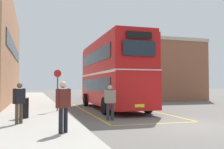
{
  "coord_description": "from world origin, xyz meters",
  "views": [
    {
      "loc": [
        -6.35,
        -9.21,
        1.7
      ],
      "look_at": [
        -0.73,
        9.15,
        2.47
      ],
      "focal_mm": 41.37,
      "sensor_mm": 36.0,
      "label": 1
    }
  ],
  "objects_px": {
    "double_decker_bus": "(112,73)",
    "pedestrian_waiting_near": "(19,100)",
    "single_deck_bus": "(106,85)",
    "pedestrian_waiting_far": "(63,103)",
    "litter_bin": "(24,108)",
    "pedestrian_boarding": "(110,100)",
    "bus_stop_sign": "(57,86)"
  },
  "relations": [
    {
      "from": "pedestrian_boarding",
      "to": "pedestrian_waiting_far",
      "type": "distance_m",
      "value": 4.26
    },
    {
      "from": "double_decker_bus",
      "to": "litter_bin",
      "type": "bearing_deg",
      "value": -141.72
    },
    {
      "from": "double_decker_bus",
      "to": "pedestrian_waiting_far",
      "type": "xyz_separation_m",
      "value": [
        -4.37,
        -8.78,
        -1.41
      ]
    },
    {
      "from": "double_decker_bus",
      "to": "pedestrian_boarding",
      "type": "xyz_separation_m",
      "value": [
        -1.77,
        -5.41,
        -1.54
      ]
    },
    {
      "from": "pedestrian_waiting_far",
      "to": "bus_stop_sign",
      "type": "xyz_separation_m",
      "value": [
        0.44,
        7.11,
        0.52
      ]
    },
    {
      "from": "double_decker_bus",
      "to": "pedestrian_waiting_far",
      "type": "bearing_deg",
      "value": -116.46
    },
    {
      "from": "pedestrian_waiting_near",
      "to": "single_deck_bus",
      "type": "bearing_deg",
      "value": 65.32
    },
    {
      "from": "single_deck_bus",
      "to": "pedestrian_waiting_near",
      "type": "bearing_deg",
      "value": -114.68
    },
    {
      "from": "bus_stop_sign",
      "to": "double_decker_bus",
      "type": "bearing_deg",
      "value": 22.99
    },
    {
      "from": "pedestrian_waiting_far",
      "to": "litter_bin",
      "type": "height_order",
      "value": "pedestrian_waiting_far"
    },
    {
      "from": "double_decker_bus",
      "to": "bus_stop_sign",
      "type": "distance_m",
      "value": 4.36
    },
    {
      "from": "double_decker_bus",
      "to": "litter_bin",
      "type": "relative_size",
      "value": 10.52
    },
    {
      "from": "pedestrian_boarding",
      "to": "pedestrian_waiting_near",
      "type": "relative_size",
      "value": 1.02
    },
    {
      "from": "double_decker_bus",
      "to": "pedestrian_waiting_near",
      "type": "relative_size",
      "value": 6.17
    },
    {
      "from": "pedestrian_waiting_far",
      "to": "bus_stop_sign",
      "type": "distance_m",
      "value": 7.15
    },
    {
      "from": "single_deck_bus",
      "to": "litter_bin",
      "type": "bearing_deg",
      "value": -116.34
    },
    {
      "from": "single_deck_bus",
      "to": "pedestrian_waiting_far",
      "type": "relative_size",
      "value": 4.94
    },
    {
      "from": "bus_stop_sign",
      "to": "pedestrian_boarding",
      "type": "bearing_deg",
      "value": -60.04
    },
    {
      "from": "single_deck_bus",
      "to": "pedestrian_boarding",
      "type": "xyz_separation_m",
      "value": [
        -5.38,
        -19.73,
        -0.66
      ]
    },
    {
      "from": "pedestrian_waiting_near",
      "to": "pedestrian_waiting_far",
      "type": "height_order",
      "value": "pedestrian_waiting_far"
    },
    {
      "from": "double_decker_bus",
      "to": "pedestrian_waiting_near",
      "type": "height_order",
      "value": "double_decker_bus"
    },
    {
      "from": "pedestrian_boarding",
      "to": "litter_bin",
      "type": "relative_size",
      "value": 1.75
    },
    {
      "from": "single_deck_bus",
      "to": "pedestrian_waiting_far",
      "type": "bearing_deg",
      "value": -109.06
    },
    {
      "from": "single_deck_bus",
      "to": "pedestrian_waiting_far",
      "type": "xyz_separation_m",
      "value": [
        -7.98,
        -23.1,
        -0.53
      ]
    },
    {
      "from": "single_deck_bus",
      "to": "pedestrian_waiting_near",
      "type": "height_order",
      "value": "single_deck_bus"
    },
    {
      "from": "double_decker_bus",
      "to": "pedestrian_boarding",
      "type": "bearing_deg",
      "value": -108.14
    },
    {
      "from": "single_deck_bus",
      "to": "pedestrian_waiting_near",
      "type": "distance_m",
      "value": 22.67
    },
    {
      "from": "litter_bin",
      "to": "pedestrian_waiting_near",
      "type": "bearing_deg",
      "value": -94.53
    },
    {
      "from": "double_decker_bus",
      "to": "pedestrian_boarding",
      "type": "relative_size",
      "value": 6.02
    },
    {
      "from": "pedestrian_waiting_near",
      "to": "litter_bin",
      "type": "relative_size",
      "value": 1.71
    },
    {
      "from": "pedestrian_waiting_far",
      "to": "single_deck_bus",
      "type": "bearing_deg",
      "value": 70.94
    },
    {
      "from": "double_decker_bus",
      "to": "litter_bin",
      "type": "distance_m",
      "value": 7.51
    }
  ]
}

